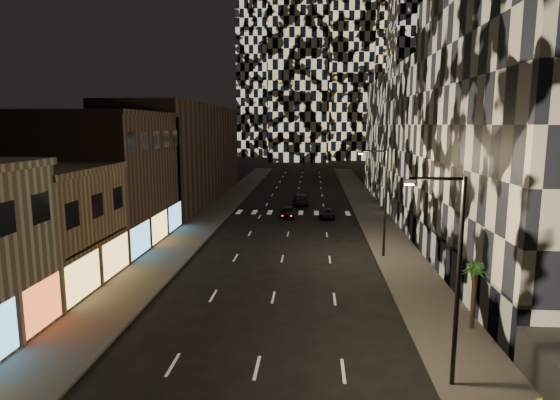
# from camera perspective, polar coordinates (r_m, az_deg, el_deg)

# --- Properties ---
(sidewalk_left) EXTENTS (4.00, 120.00, 0.15)m
(sidewalk_left) POSITION_cam_1_polar(r_m,az_deg,el_deg) (61.46, -7.76, -1.34)
(sidewalk_left) COLOR #47443F
(sidewalk_left) RESTS_ON ground
(sidewalk_right) EXTENTS (4.00, 120.00, 0.15)m
(sidewalk_right) POSITION_cam_1_polar(r_m,az_deg,el_deg) (60.64, 11.09, -1.57)
(sidewalk_right) COLOR #47443F
(sidewalk_right) RESTS_ON ground
(curb_left) EXTENTS (0.20, 120.00, 0.15)m
(curb_left) POSITION_cam_1_polar(r_m,az_deg,el_deg) (61.07, -5.83, -1.37)
(curb_left) COLOR #4C4C47
(curb_left) RESTS_ON ground
(curb_right) EXTENTS (0.20, 120.00, 0.15)m
(curb_right) POSITION_cam_1_polar(r_m,az_deg,el_deg) (60.42, 9.11, -1.56)
(curb_right) COLOR #4C4C47
(curb_right) RESTS_ON ground
(retail_tan) EXTENTS (10.00, 10.00, 8.00)m
(retail_tan) POSITION_cam_1_polar(r_m,az_deg,el_deg) (36.61, -28.30, -3.29)
(retail_tan) COLOR #8C7154
(retail_tan) RESTS_ON ground
(retail_brown) EXTENTS (10.00, 15.00, 12.00)m
(retail_brown) POSITION_cam_1_polar(r_m,az_deg,el_deg) (47.17, -20.42, 2.26)
(retail_brown) COLOR #483329
(retail_brown) RESTS_ON ground
(retail_filler_left) EXTENTS (10.00, 40.00, 14.00)m
(retail_filler_left) POSITION_cam_1_polar(r_m,az_deg,el_deg) (71.96, -11.74, 5.64)
(retail_filler_left) COLOR #483329
(retail_filler_left) RESTS_ON ground
(midrise_base) EXTENTS (0.60, 25.00, 3.00)m
(midrise_base) POSITION_cam_1_polar(r_m,az_deg,el_deg) (36.35, 19.67, -6.86)
(midrise_base) COLOR #383838
(midrise_base) RESTS_ON ground
(midrise_filler_right) EXTENTS (16.00, 40.00, 18.00)m
(midrise_filler_right) POSITION_cam_1_polar(r_m,az_deg,el_deg) (68.45, 19.00, 6.84)
(midrise_filler_right) COLOR #232326
(midrise_filler_right) RESTS_ON ground
(tower_center_low) EXTENTS (18.00, 18.00, 95.00)m
(tower_center_low) POSITION_cam_1_polar(r_m,az_deg,el_deg) (153.55, 2.45, 22.84)
(tower_center_low) COLOR black
(tower_center_low) RESTS_ON ground
(streetlight_near) EXTENTS (2.55, 0.25, 9.00)m
(streetlight_near) POSITION_cam_1_polar(r_m,az_deg,el_deg) (20.85, 20.35, -7.72)
(streetlight_near) COLOR black
(streetlight_near) RESTS_ON sidewalk_right
(streetlight_far) EXTENTS (2.55, 0.25, 9.00)m
(streetlight_far) POSITION_cam_1_polar(r_m,az_deg,el_deg) (40.00, 12.42, 0.55)
(streetlight_far) COLOR black
(streetlight_far) RESTS_ON sidewalk_right
(car_dark_midlane) EXTENTS (1.79, 4.11, 1.38)m
(car_dark_midlane) POSITION_cam_1_polar(r_m,az_deg,el_deg) (56.88, 0.95, -1.48)
(car_dark_midlane) COLOR black
(car_dark_midlane) RESTS_ON ground
(car_dark_oncoming) EXTENTS (2.39, 5.29, 1.50)m
(car_dark_oncoming) POSITION_cam_1_polar(r_m,az_deg,el_deg) (66.22, 2.55, 0.09)
(car_dark_oncoming) COLOR black
(car_dark_oncoming) RESTS_ON ground
(car_dark_rightlane) EXTENTS (2.17, 4.07, 1.09)m
(car_dark_rightlane) POSITION_cam_1_polar(r_m,az_deg,el_deg) (56.86, 5.87, -1.68)
(car_dark_rightlane) COLOR black
(car_dark_rightlane) RESTS_ON ground
(palm_tree) EXTENTS (1.89, 1.88, 3.72)m
(palm_tree) POSITION_cam_1_polar(r_m,az_deg,el_deg) (27.68, 22.71, -8.34)
(palm_tree) COLOR #47331E
(palm_tree) RESTS_ON sidewalk_right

